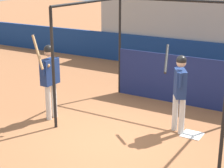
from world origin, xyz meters
TOP-DOWN VIEW (x-y plane):
  - ground_plane at (0.00, 0.00)m, footprint 60.00×60.00m
  - outfield_wall at (0.00, 6.32)m, footprint 24.00×0.12m
  - bleacher_section at (0.00, 7.98)m, footprint 8.70×3.20m
  - batting_cage at (0.46, 2.32)m, footprint 3.91×3.09m
  - home_plate at (1.44, 1.00)m, footprint 0.44×0.44m
  - player_batter at (1.08, 1.00)m, footprint 0.74×0.72m
  - player_waiting at (-1.90, 0.17)m, footprint 0.51×0.80m

SIDE VIEW (x-z plane):
  - ground_plane at x=0.00m, z-range 0.00..0.00m
  - home_plate at x=1.44m, z-range 0.00..0.02m
  - outfield_wall at x=0.00m, z-range 0.00..1.11m
  - player_batter at x=1.08m, z-range 0.13..2.04m
  - player_waiting at x=-1.90m, z-range 0.08..2.19m
  - batting_cage at x=0.46m, z-range -0.24..2.58m
  - bleacher_section at x=0.00m, z-range -0.01..2.78m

